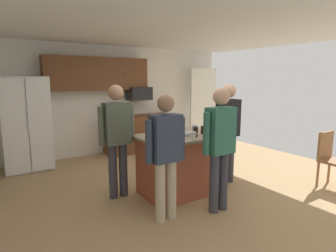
% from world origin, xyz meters
% --- Properties ---
extents(floor, '(7.04, 7.04, 0.00)m').
position_xyz_m(floor, '(0.00, 0.00, 0.00)').
color(floor, tan).
rests_on(floor, ground).
extents(ceiling, '(7.04, 7.04, 0.00)m').
position_xyz_m(ceiling, '(0.00, 0.00, 2.60)').
color(ceiling, white).
extents(back_wall, '(6.40, 0.10, 2.60)m').
position_xyz_m(back_wall, '(0.00, 2.80, 1.30)').
color(back_wall, white).
rests_on(back_wall, ground).
extents(french_door_window_panel, '(0.90, 0.06, 2.00)m').
position_xyz_m(french_door_window_panel, '(2.60, 2.40, 1.10)').
color(french_door_window_panel, white).
rests_on(french_door_window_panel, ground).
extents(cabinet_run_upper, '(2.40, 0.38, 0.75)m').
position_xyz_m(cabinet_run_upper, '(-0.40, 2.60, 1.93)').
color(cabinet_run_upper, brown).
extents(cabinet_run_lower, '(1.80, 0.63, 0.90)m').
position_xyz_m(cabinet_run_lower, '(0.60, 2.48, 0.45)').
color(cabinet_run_lower, brown).
rests_on(cabinet_run_lower, ground).
extents(refrigerator, '(0.89, 0.76, 1.86)m').
position_xyz_m(refrigerator, '(-2.00, 2.38, 0.93)').
color(refrigerator, white).
rests_on(refrigerator, ground).
extents(microwave_over_range, '(0.56, 0.40, 0.32)m').
position_xyz_m(microwave_over_range, '(0.60, 2.50, 1.45)').
color(microwave_over_range, black).
extents(kitchen_island, '(1.26, 0.91, 0.95)m').
position_xyz_m(kitchen_island, '(-0.16, -0.28, 0.48)').
color(kitchen_island, '#9E4C33').
rests_on(kitchen_island, ground).
extents(person_guest_left, '(0.57, 0.22, 1.70)m').
position_xyz_m(person_guest_left, '(-0.05, -1.08, 0.98)').
color(person_guest_left, '#383842').
rests_on(person_guest_left, ground).
extents(person_guest_right, '(0.57, 0.23, 1.73)m').
position_xyz_m(person_guest_right, '(-1.02, 0.11, 1.00)').
color(person_guest_right, '#383842').
rests_on(person_guest_right, ground).
extents(person_guest_by_door, '(0.57, 0.23, 1.73)m').
position_xyz_m(person_guest_by_door, '(0.81, -0.37, 1.00)').
color(person_guest_by_door, '#383842').
rests_on(person_guest_by_door, ground).
extents(person_elder_center, '(0.57, 0.22, 1.63)m').
position_xyz_m(person_elder_center, '(-0.79, -0.89, 0.93)').
color(person_elder_center, tan).
rests_on(person_elder_center, ground).
extents(tumbler_amber, '(0.07, 0.07, 0.13)m').
position_xyz_m(tumbler_amber, '(0.23, -0.40, 1.01)').
color(tumbler_amber, black).
rests_on(tumbler_amber, kitchen_island).
extents(mug_ceramic_white, '(0.12, 0.08, 0.10)m').
position_xyz_m(mug_ceramic_white, '(0.24, -0.18, 1.00)').
color(mug_ceramic_white, '#4C6B99').
rests_on(mug_ceramic_white, kitchen_island).
extents(glass_pilsner, '(0.07, 0.07, 0.15)m').
position_xyz_m(glass_pilsner, '(-0.00, -0.50, 1.02)').
color(glass_pilsner, black).
rests_on(glass_pilsner, kitchen_island).
extents(mug_blue_stoneware, '(0.12, 0.08, 0.10)m').
position_xyz_m(mug_blue_stoneware, '(-0.11, -0.56, 1.00)').
color(mug_blue_stoneware, white).
rests_on(mug_blue_stoneware, kitchen_island).
extents(serving_tray, '(0.44, 0.30, 0.04)m').
position_xyz_m(serving_tray, '(-0.20, -0.30, 0.97)').
color(serving_tray, '#B7B7BC').
rests_on(serving_tray, kitchen_island).
extents(wooden_chair, '(0.42, 0.42, 0.93)m').
position_xyz_m(wooden_chair, '(2.16, -1.45, 0.52)').
color(wooden_chair, '#936038').
rests_on(wooden_chair, ground).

